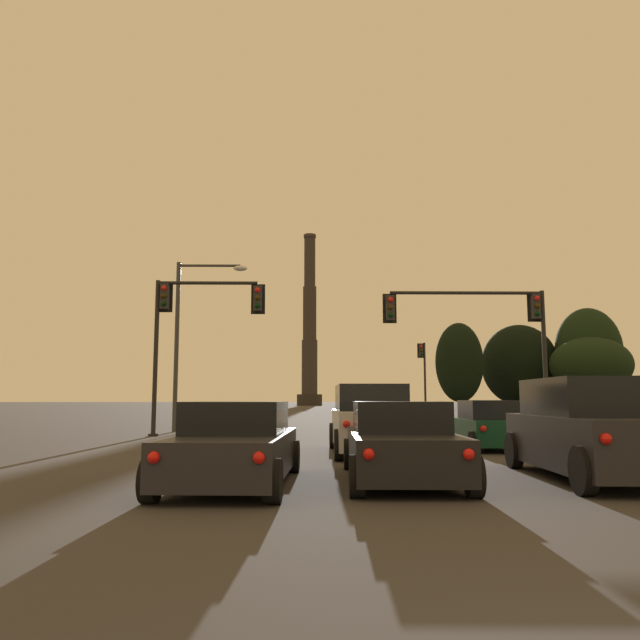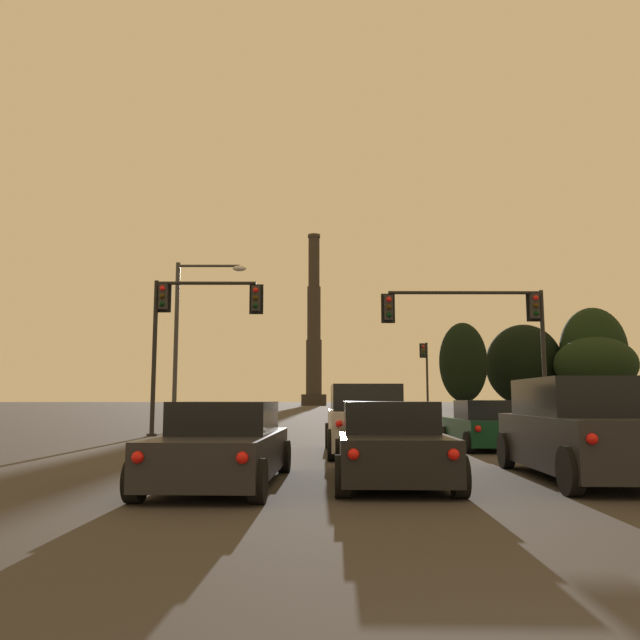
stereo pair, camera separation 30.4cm
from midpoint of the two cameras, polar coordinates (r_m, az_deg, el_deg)
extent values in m
cube|color=#0F3823|center=(19.55, 15.22, -9.76)|extent=(1.75, 4.01, 0.72)
cube|color=black|center=(19.14, 15.47, -7.91)|extent=(1.58, 1.91, 0.55)
cylinder|color=black|center=(20.95, 11.82, -10.29)|extent=(0.23, 0.60, 0.60)
cylinder|color=black|center=(21.35, 16.31, -10.09)|extent=(0.23, 0.60, 0.60)
cylinder|color=black|center=(17.78, 13.95, -10.80)|extent=(0.23, 0.60, 0.60)
cylinder|color=black|center=(18.25, 19.17, -10.52)|extent=(0.23, 0.60, 0.60)
sphere|color=red|center=(17.42, 14.74, -9.59)|extent=(0.17, 0.17, 0.17)
sphere|color=red|center=(17.80, 19.04, -9.38)|extent=(0.17, 0.17, 0.17)
cube|color=#232328|center=(12.67, 23.64, -10.20)|extent=(2.14, 4.88, 0.95)
cube|color=black|center=(12.76, 23.25, -6.49)|extent=(1.91, 2.88, 0.70)
cylinder|color=black|center=(14.23, 17.24, -11.32)|extent=(0.25, 0.77, 0.76)
cylinder|color=black|center=(14.82, 24.41, -10.83)|extent=(0.25, 0.77, 0.76)
cylinder|color=black|center=(10.57, 22.72, -12.62)|extent=(0.25, 0.77, 0.76)
sphere|color=red|center=(10.12, 24.42, -9.88)|extent=(0.17, 0.17, 0.17)
cube|color=black|center=(11.59, 7.17, -11.86)|extent=(1.94, 4.65, 0.70)
cube|color=black|center=(11.78, 7.01, -8.74)|extent=(1.69, 2.25, 0.55)
cylinder|color=black|center=(13.44, 2.55, -12.14)|extent=(0.24, 0.65, 0.64)
cylinder|color=black|center=(13.59, 10.16, -11.99)|extent=(0.24, 0.65, 0.64)
cylinder|color=black|center=(9.66, 2.97, -14.07)|extent=(0.24, 0.65, 0.64)
cylinder|color=black|center=(9.87, 13.55, -13.74)|extent=(0.24, 0.65, 0.64)
sphere|color=red|center=(9.22, 4.04, -12.15)|extent=(0.17, 0.17, 0.17)
sphere|color=red|center=(9.39, 13.05, -11.89)|extent=(0.17, 0.17, 0.17)
cube|color=silver|center=(17.17, 4.64, -9.84)|extent=(1.92, 4.80, 0.95)
cube|color=black|center=(17.28, 4.58, -7.09)|extent=(1.78, 2.80, 0.70)
cylinder|color=black|center=(19.06, 1.28, -10.52)|extent=(0.22, 0.76, 0.76)
cylinder|color=black|center=(19.20, 6.99, -10.44)|extent=(0.22, 0.76, 0.76)
cylinder|color=black|center=(15.22, 1.68, -11.35)|extent=(0.22, 0.76, 0.76)
cylinder|color=black|center=(15.40, 8.83, -11.22)|extent=(0.22, 0.76, 0.76)
sphere|color=red|center=(14.70, 2.37, -9.49)|extent=(0.17, 0.17, 0.17)
sphere|color=red|center=(14.85, 8.48, -9.39)|extent=(0.17, 0.17, 0.17)
cube|color=#232328|center=(11.11, -8.08, -12.05)|extent=(2.01, 4.68, 0.70)
cube|color=black|center=(11.30, -7.81, -8.80)|extent=(1.72, 2.27, 0.55)
cylinder|color=black|center=(13.16, -10.43, -12.14)|extent=(0.25, 0.65, 0.64)
cylinder|color=black|center=(12.89, -2.59, -12.35)|extent=(0.25, 0.65, 0.64)
cylinder|color=black|center=(9.51, -15.62, -13.93)|extent=(0.25, 0.65, 0.64)
cylinder|color=black|center=(9.13, -4.71, -14.46)|extent=(0.25, 0.65, 0.64)
sphere|color=red|center=(9.02, -15.39, -12.02)|extent=(0.17, 0.17, 0.17)
sphere|color=red|center=(8.70, -6.11, -12.42)|extent=(0.17, 0.17, 0.17)
cylinder|color=black|center=(53.91, 9.94, -5.36)|extent=(0.18, 0.18, 6.26)
cylinder|color=black|center=(53.90, 10.01, -8.64)|extent=(0.40, 0.40, 0.10)
cube|color=#282828|center=(53.99, 9.58, -2.76)|extent=(0.34, 0.34, 1.04)
cube|color=black|center=(54.17, 9.55, -2.77)|extent=(0.58, 0.03, 1.25)
sphere|color=red|center=(53.83, 9.61, -2.40)|extent=(0.22, 0.22, 0.22)
sphere|color=#352604|center=(53.80, 9.61, -2.74)|extent=(0.22, 0.22, 0.22)
sphere|color=black|center=(53.78, 9.62, -3.09)|extent=(0.22, 0.22, 0.22)
cylinder|color=black|center=(27.43, 20.10, -3.61)|extent=(0.18, 0.18, 5.99)
cylinder|color=black|center=(27.42, 20.37, -9.76)|extent=(0.40, 0.40, 0.10)
cube|color=#282828|center=(27.55, 19.32, 1.20)|extent=(0.34, 0.34, 1.04)
cube|color=black|center=(27.72, 19.20, 1.14)|extent=(0.58, 0.03, 1.25)
sphere|color=red|center=(27.43, 19.43, 1.92)|extent=(0.22, 0.22, 0.22)
sphere|color=#352604|center=(27.38, 19.46, 1.26)|extent=(0.22, 0.22, 0.22)
sphere|color=black|center=(27.33, 19.49, 0.59)|extent=(0.22, 0.22, 0.22)
cylinder|color=black|center=(26.81, 13.40, 2.44)|extent=(6.40, 0.14, 0.14)
sphere|color=black|center=(27.74, 19.84, 2.36)|extent=(0.18, 0.18, 0.18)
cube|color=#282828|center=(26.14, 6.61, 1.12)|extent=(0.34, 0.34, 1.04)
cube|color=black|center=(26.31, 6.57, 1.06)|extent=(0.58, 0.03, 1.25)
sphere|color=red|center=(26.00, 6.65, 1.88)|extent=(0.22, 0.22, 0.22)
sphere|color=#352604|center=(25.95, 6.66, 1.18)|extent=(0.22, 0.22, 0.22)
sphere|color=black|center=(25.90, 6.67, 0.47)|extent=(0.22, 0.22, 0.22)
cylinder|color=black|center=(26.13, -14.60, -3.31)|extent=(0.18, 0.18, 6.30)
cylinder|color=black|center=(26.11, -14.82, -10.12)|extent=(0.40, 0.40, 0.10)
cube|color=#282828|center=(26.33, -13.82, 2.07)|extent=(0.34, 0.34, 1.04)
cube|color=black|center=(26.51, -13.73, 2.01)|extent=(0.58, 0.03, 1.25)
sphere|color=red|center=(26.20, -13.89, 2.84)|extent=(0.22, 0.22, 0.22)
sphere|color=#352604|center=(26.15, -13.91, 2.14)|extent=(0.22, 0.22, 0.22)
sphere|color=black|center=(26.10, -13.93, 1.44)|extent=(0.22, 0.22, 0.22)
cylinder|color=black|center=(26.08, -10.01, 3.34)|extent=(4.10, 0.14, 0.14)
sphere|color=black|center=(26.50, -14.39, 3.29)|extent=(0.18, 0.18, 0.18)
cube|color=#282828|center=(25.70, -5.54, 1.96)|extent=(0.34, 0.34, 1.04)
cube|color=black|center=(25.88, -5.50, 1.90)|extent=(0.58, 0.03, 1.25)
sphere|color=red|center=(25.57, -5.57, 2.75)|extent=(0.22, 0.22, 0.22)
sphere|color=#352604|center=(25.51, -5.58, 2.03)|extent=(0.22, 0.22, 0.22)
sphere|color=black|center=(25.46, -5.59, 1.32)|extent=(0.22, 0.22, 0.22)
cylinder|color=#38383A|center=(29.28, -12.76, -2.32)|extent=(0.20, 0.20, 7.78)
cylinder|color=#38383A|center=(29.55, -9.84, 4.90)|extent=(2.86, 0.12, 0.12)
sphere|color=#38383A|center=(29.82, -12.56, 4.86)|extent=(0.20, 0.20, 0.20)
ellipsoid|color=silver|center=(29.33, -7.08, 4.70)|extent=(0.64, 0.36, 0.26)
cylinder|color=#2B2722|center=(140.96, -0.51, -7.32)|extent=(5.67, 5.67, 2.50)
cylinder|color=#332D28|center=(141.15, -0.50, -4.32)|extent=(3.55, 3.55, 12.28)
cylinder|color=#332D28|center=(142.30, -0.50, 0.62)|extent=(3.05, 3.05, 12.28)
cylinder|color=#332D28|center=(144.49, -0.49, 5.45)|extent=(2.55, 2.55, 12.28)
cylinder|color=#38322C|center=(145.87, -0.49, 7.67)|extent=(2.86, 2.86, 0.70)
cylinder|color=black|center=(105.47, 18.35, -7.11)|extent=(1.21, 1.21, 2.05)
ellipsoid|color=black|center=(105.61, 18.22, -3.91)|extent=(12.11, 10.90, 12.99)
cylinder|color=black|center=(94.29, 13.14, -7.20)|extent=(0.70, 0.70, 2.45)
ellipsoid|color=black|center=(94.45, 13.05, -3.78)|extent=(7.03, 6.32, 11.74)
cylinder|color=black|center=(105.12, 23.99, -6.39)|extent=(1.01, 1.01, 3.75)
ellipsoid|color=black|center=(105.38, 23.80, -2.62)|extent=(10.08, 9.08, 13.53)
cylinder|color=black|center=(101.74, 24.11, -6.46)|extent=(1.21, 1.21, 3.45)
ellipsoid|color=black|center=(101.87, 23.97, -3.74)|extent=(12.07, 10.86, 8.31)
camera|label=1|loc=(0.15, -89.74, -0.03)|focal=35.00mm
camera|label=2|loc=(0.15, 90.26, 0.03)|focal=35.00mm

